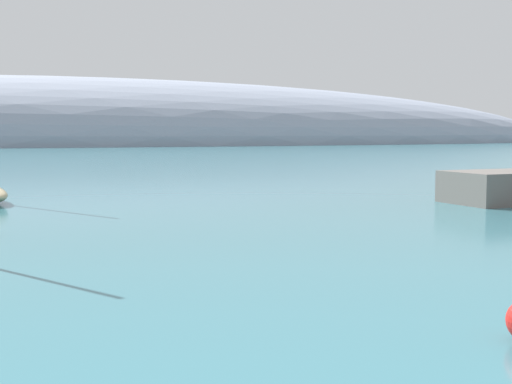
{
  "coord_description": "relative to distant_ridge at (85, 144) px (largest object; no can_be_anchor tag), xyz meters",
  "views": [
    {
      "loc": [
        -12.85,
        1.2,
        3.78
      ],
      "look_at": [
        -1.69,
        28.56,
        1.14
      ],
      "focal_mm": 47.14,
      "sensor_mm": 36.0,
      "label": 1
    }
  ],
  "objects": [
    {
      "name": "distant_ridge",
      "position": [
        0.0,
        0.0,
        0.0
      ],
      "size": [
        365.5,
        89.16,
        40.84
      ],
      "primitive_type": "ellipsoid",
      "color": "#8E99AD",
      "rests_on": "ground"
    }
  ]
}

